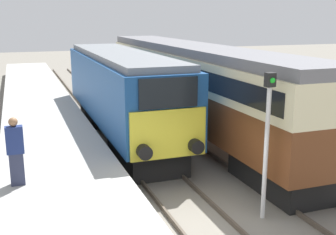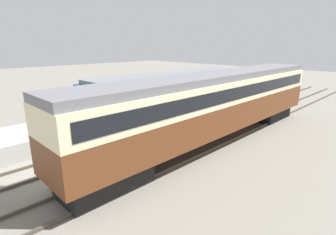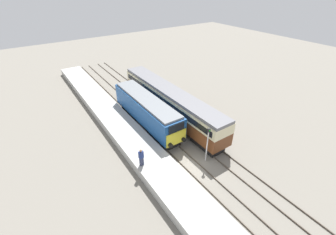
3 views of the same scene
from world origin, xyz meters
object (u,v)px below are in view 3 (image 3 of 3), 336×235
at_px(signal_post, 207,142).
at_px(locomotive, 147,110).
at_px(passenger_carriage, 170,100).
at_px(person_on_platform, 141,157).

bearing_deg(signal_post, locomotive, 100.74).
height_order(locomotive, passenger_carriage, passenger_carriage).
distance_m(passenger_carriage, person_on_platform, 10.47).
bearing_deg(locomotive, signal_post, -79.26).
bearing_deg(signal_post, person_on_platform, 161.04).
bearing_deg(person_on_platform, signal_post, -18.96).
bearing_deg(passenger_carriage, person_on_platform, -138.83).
height_order(person_on_platform, signal_post, signal_post).
xyz_separation_m(passenger_carriage, person_on_platform, (-7.87, -6.89, -0.55)).
xyz_separation_m(person_on_platform, signal_post, (6.17, -2.12, 0.43)).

